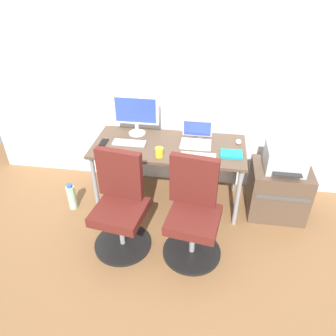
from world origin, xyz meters
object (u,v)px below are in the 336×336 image
printer (286,158)px  coffee_mug (159,152)px  open_laptop (196,138)px  desktop_monitor (136,112)px  office_chair_right (193,214)px  side_cabinet (278,190)px  water_bottle_on_floor (72,197)px  office_chair_left (120,207)px

printer → coffee_mug: bearing=-170.6°
printer → open_laptop: (-0.88, 0.13, 0.09)m
coffee_mug → printer: bearing=9.4°
coffee_mug → desktop_monitor: bearing=126.6°
office_chair_right → side_cabinet: size_ratio=1.63×
water_bottle_on_floor → desktop_monitor: desktop_monitor is taller
printer → open_laptop: open_laptop is taller
side_cabinet → desktop_monitor: bearing=171.5°
office_chair_left → printer: size_ratio=2.35×
side_cabinet → office_chair_left: bearing=-156.0°
office_chair_right → desktop_monitor: size_ratio=1.96×
office_chair_right → desktop_monitor: (-0.70, 0.89, 0.53)m
office_chair_left → desktop_monitor: 1.04m
office_chair_left → side_cabinet: bearing=24.0°
office_chair_left → desktop_monitor: desktop_monitor is taller
office_chair_left → office_chair_right: bearing=0.0°
coffee_mug → side_cabinet: bearing=9.4°
printer → side_cabinet: bearing=90.0°
office_chair_right → printer: bearing=38.5°
printer → water_bottle_on_floor: bearing=-172.8°
side_cabinet → printer: printer is taller
side_cabinet → desktop_monitor: (-1.54, 0.23, 0.68)m
open_laptop → desktop_monitor: bearing=171.3°
office_chair_right → open_laptop: 0.86m
office_chair_right → water_bottle_on_floor: bearing=163.7°
desktop_monitor → coffee_mug: bearing=-53.4°
office_chair_left → coffee_mug: (0.28, 0.46, 0.33)m
desktop_monitor → open_laptop: (0.65, -0.10, -0.20)m
desktop_monitor → open_laptop: bearing=-8.7°
office_chair_right → office_chair_left: bearing=-180.0°
open_laptop → coffee_mug: 0.47m
side_cabinet → coffee_mug: size_ratio=6.28×
water_bottle_on_floor → office_chair_right: bearing=-16.3°
water_bottle_on_floor → open_laptop: 1.48m
water_bottle_on_floor → desktop_monitor: 1.15m
water_bottle_on_floor → coffee_mug: 1.13m
office_chair_left → side_cabinet: (1.50, 0.66, -0.15)m
water_bottle_on_floor → coffee_mug: (0.96, 0.07, 0.60)m
desktop_monitor → office_chair_left: bearing=-87.5°
office_chair_left → coffee_mug: size_ratio=10.22×
office_chair_right → side_cabinet: (0.84, 0.66, -0.15)m
office_chair_left → office_chair_right: size_ratio=1.00×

